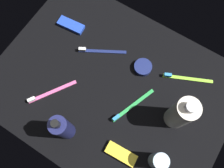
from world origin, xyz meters
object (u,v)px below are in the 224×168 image
object	(u,v)px
toothbrush_navy	(99,51)
toothbrush_pink	(49,93)
deodorant_stick	(158,161)
toothbrush_lime	(185,78)
lotion_bottle	(63,128)
cream_tin_left	(143,67)
bodywash_bottle	(181,114)
snack_bar_blue	(71,25)
toothbrush_green	(131,107)
snack_bar_yellow	(121,154)

from	to	relation	value
toothbrush_navy	toothbrush_pink	bearing A→B (deg)	75.29
deodorant_stick	toothbrush_lime	distance (cm)	31.24
lotion_bottle	cream_tin_left	bearing A→B (deg)	-106.76
lotion_bottle	toothbrush_lime	bearing A→B (deg)	-123.30
bodywash_bottle	toothbrush_pink	size ratio (longest dim) A/B	1.22
toothbrush_navy	cream_tin_left	distance (cm)	17.33
toothbrush_navy	deodorant_stick	bearing A→B (deg)	147.86
snack_bar_blue	toothbrush_pink	bearing A→B (deg)	103.90
lotion_bottle	snack_bar_blue	size ratio (longest dim) A/B	1.81
lotion_bottle	toothbrush_navy	xyz separation A→B (cm)	(7.06, -30.52, -7.65)
toothbrush_green	toothbrush_lime	bearing A→B (deg)	-119.54
toothbrush_lime	snack_bar_yellow	distance (cm)	35.13
lotion_bottle	cream_tin_left	xyz separation A→B (cm)	(-10.03, -33.32, -7.28)
toothbrush_lime	cream_tin_left	world-z (taller)	toothbrush_lime
toothbrush_pink	toothbrush_green	bearing A→B (deg)	-157.91
lotion_bottle	toothbrush_pink	world-z (taller)	lotion_bottle
toothbrush_navy	toothbrush_pink	distance (cm)	23.87
deodorant_stick	toothbrush_green	xyz separation A→B (cm)	(15.83, -10.94, -4.52)
toothbrush_pink	snack_bar_blue	size ratio (longest dim) A/B	1.51
bodywash_bottle	cream_tin_left	distance (cm)	22.42
toothbrush_navy	snack_bar_blue	world-z (taller)	toothbrush_navy
deodorant_stick	snack_bar_yellow	distance (cm)	12.09
bodywash_bottle	toothbrush_green	xyz separation A→B (cm)	(14.52, 4.66, -8.17)
toothbrush_lime	toothbrush_navy	bearing A→B (deg)	13.12
toothbrush_navy	snack_bar_yellow	distance (cm)	37.79
toothbrush_pink	snack_bar_yellow	world-z (taller)	toothbrush_pink
toothbrush_green	toothbrush_lime	distance (cm)	22.53
lotion_bottle	toothbrush_green	world-z (taller)	lotion_bottle
toothbrush_lime	cream_tin_left	xyz separation A→B (cm)	(14.92, 4.66, 0.37)
snack_bar_blue	cream_tin_left	distance (cm)	32.50
toothbrush_green	snack_bar_yellow	world-z (taller)	toothbrush_green
toothbrush_navy	snack_bar_yellow	world-z (taller)	toothbrush_navy
toothbrush_green	snack_bar_yellow	distance (cm)	15.97
toothbrush_navy	snack_bar_blue	xyz separation A→B (cm)	(15.40, -3.25, 0.14)
deodorant_stick	toothbrush_pink	xyz separation A→B (cm)	(42.80, 0.00, -4.52)
lotion_bottle	toothbrush_navy	distance (cm)	32.25
toothbrush_navy	toothbrush_green	xyz separation A→B (cm)	(-20.90, 12.14, 0.00)
lotion_bottle	toothbrush_lime	distance (cm)	46.08
bodywash_bottle	toothbrush_pink	distance (cm)	45.07
lotion_bottle	cream_tin_left	world-z (taller)	lotion_bottle
snack_bar_yellow	cream_tin_left	bearing A→B (deg)	-76.33
toothbrush_pink	toothbrush_navy	bearing A→B (deg)	-104.71
toothbrush_pink	bodywash_bottle	bearing A→B (deg)	-159.39
lotion_bottle	bodywash_bottle	distance (cm)	36.54
lotion_bottle	toothbrush_navy	size ratio (longest dim) A/B	1.16
bodywash_bottle	deodorant_stick	world-z (taller)	bodywash_bottle
toothbrush_navy	bodywash_bottle	bearing A→B (deg)	168.07
cream_tin_left	toothbrush_navy	bearing A→B (deg)	9.31
deodorant_stick	toothbrush_navy	size ratio (longest dim) A/B	0.63
bodywash_bottle	deodorant_stick	bearing A→B (deg)	94.82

